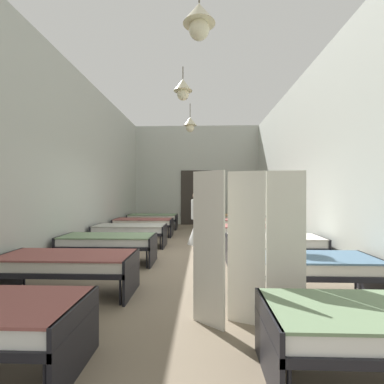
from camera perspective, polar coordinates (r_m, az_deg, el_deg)
name	(u,v)px	position (r m, az deg, el deg)	size (l,w,h in m)	color
ground_plane	(192,256)	(6.74, -0.06, -12.93)	(6.07, 12.42, 0.10)	#7A6B56
room_shell	(193,165)	(7.82, 0.28, 5.48)	(5.87, 12.02, 4.39)	#B2B7AD
bed_left_row_1	(68,263)	(4.52, -23.94, -13.11)	(1.90, 0.84, 0.57)	black
bed_right_row_1	(306,266)	(4.33, 22.08, -13.69)	(1.90, 0.84, 0.57)	black
bed_left_row_2	(108,242)	(6.10, -16.66, -9.64)	(1.90, 0.84, 0.57)	black
bed_right_row_2	(274,243)	(5.96, 16.28, -9.87)	(1.90, 0.84, 0.57)	black
bed_left_row_3	(130,230)	(7.75, -12.49, -7.55)	(1.90, 0.84, 0.57)	black
bed_right_row_3	(257,231)	(7.64, 13.06, -7.66)	(1.90, 0.84, 0.57)	black
bed_left_row_4	(144,223)	(9.43, -9.81, -6.17)	(1.90, 0.84, 0.57)	black
bed_right_row_4	(247,223)	(9.34, 11.02, -6.23)	(1.90, 0.84, 0.57)	black
bed_left_row_5	(153,218)	(11.12, -7.96, -5.20)	(1.90, 0.84, 0.57)	black
bed_right_row_5	(239,218)	(11.05, 9.61, -5.24)	(1.90, 0.84, 0.57)	black
nurse_near_aisle	(197,225)	(7.89, 0.93, -6.74)	(0.52, 0.52, 1.49)	white
privacy_screen	(247,248)	(3.21, 11.04, -11.08)	(1.22, 0.30, 1.70)	silver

